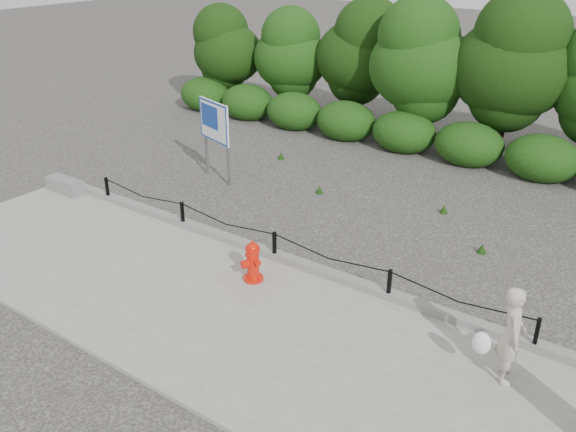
# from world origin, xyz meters

# --- Properties ---
(ground) EXTENTS (90.00, 90.00, 0.00)m
(ground) POSITION_xyz_m (0.00, 0.00, 0.00)
(ground) COLOR #2D2B28
(ground) RESTS_ON ground
(sidewalk) EXTENTS (14.00, 4.00, 0.08)m
(sidewalk) POSITION_xyz_m (0.00, -2.00, 0.04)
(sidewalk) COLOR gray
(sidewalk) RESTS_ON ground
(curb) EXTENTS (14.00, 0.22, 0.14)m
(curb) POSITION_xyz_m (0.00, 0.05, 0.15)
(curb) COLOR slate
(curb) RESTS_ON sidewalk
(chain_barrier) EXTENTS (10.06, 0.06, 0.60)m
(chain_barrier) POSITION_xyz_m (0.00, 0.00, 0.46)
(chain_barrier) COLOR black
(chain_barrier) RESTS_ON sidewalk
(treeline) EXTENTS (20.11, 3.73, 5.10)m
(treeline) POSITION_xyz_m (1.38, 8.91, 2.59)
(treeline) COLOR black
(treeline) RESTS_ON ground
(fire_hydrant) EXTENTS (0.49, 0.49, 0.80)m
(fire_hydrant) POSITION_xyz_m (0.14, -0.86, 0.46)
(fire_hydrant) COLOR red
(fire_hydrant) RESTS_ON sidewalk
(pedestrian) EXTENTS (0.76, 0.65, 1.51)m
(pedestrian) POSITION_xyz_m (4.80, -0.90, 0.82)
(pedestrian) COLOR #B6AE9C
(pedestrian) RESTS_ON sidewalk
(concrete_block) EXTENTS (1.08, 0.40, 0.34)m
(concrete_block) POSITION_xyz_m (-6.32, -0.25, 0.25)
(concrete_block) COLOR slate
(concrete_block) RESTS_ON sidewalk
(advertising_sign) EXTENTS (1.28, 0.47, 2.12)m
(advertising_sign) POSITION_xyz_m (-3.91, 2.70, 1.50)
(advertising_sign) COLOR slate
(advertising_sign) RESTS_ON ground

